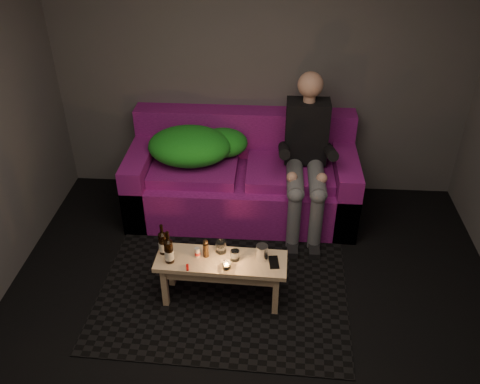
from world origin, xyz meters
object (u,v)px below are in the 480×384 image
object	(u,v)px
sofa	(242,179)
coffee_table	(221,267)
person	(307,153)
beer_bottle_a	(163,243)
beer_bottle_b	(169,251)
steel_cup	(262,252)

from	to	relation	value
sofa	coffee_table	size ratio (longest dim) A/B	2.12
person	beer_bottle_a	distance (m)	1.55
beer_bottle_a	beer_bottle_b	distance (m)	0.12
sofa	steel_cup	bearing A→B (deg)	-79.77
person	beer_bottle_b	bearing A→B (deg)	-132.39
sofa	coffee_table	distance (m)	1.28
beer_bottle_b	beer_bottle_a	bearing A→B (deg)	123.68
person	beer_bottle_a	size ratio (longest dim) A/B	5.40
sofa	steel_cup	xyz separation A→B (m)	(0.23, -1.25, 0.14)
coffee_table	beer_bottle_b	world-z (taller)	beer_bottle_b
sofa	beer_bottle_a	size ratio (longest dim) A/B	8.09
person	coffee_table	bearing A→B (deg)	-121.11
beer_bottle_b	steel_cup	size ratio (longest dim) A/B	2.24
coffee_table	person	bearing A→B (deg)	58.89
sofa	steel_cup	distance (m)	1.28
sofa	coffee_table	xyz separation A→B (m)	(-0.08, -1.28, 0.00)
coffee_table	beer_bottle_a	xyz separation A→B (m)	(-0.45, 0.05, 0.17)
person	beer_bottle_b	world-z (taller)	person
beer_bottle_a	steel_cup	size ratio (longest dim) A/B	2.13
coffee_table	beer_bottle_b	distance (m)	0.42
steel_cup	coffee_table	bearing A→B (deg)	-174.49
person	steel_cup	xyz separation A→B (m)	(-0.36, -1.08, -0.27)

